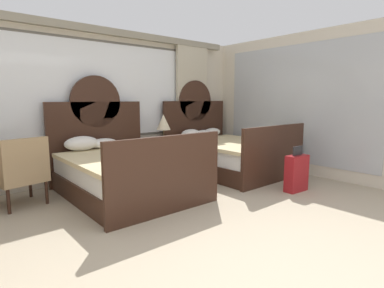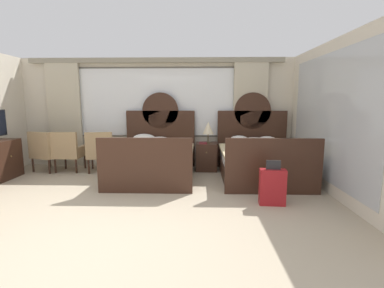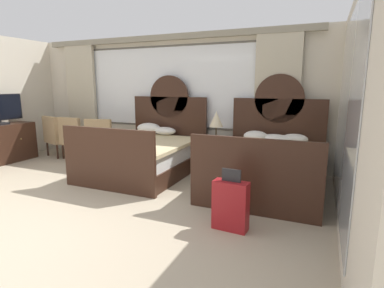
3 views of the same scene
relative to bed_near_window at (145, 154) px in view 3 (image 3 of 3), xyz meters
The scene contains 11 objects.
wall_back_window 1.55m from the bed_near_window, 94.85° to the left, with size 6.76×0.22×2.70m.
wall_right_mirror 3.64m from the bed_near_window, 18.78° to the right, with size 0.08×4.59×2.70m.
bed_near_window is the anchor object (origin of this frame).
bed_near_mirror 2.27m from the bed_near_window, ahead, with size 1.70×2.17×1.85m.
nightstand_between_beds 1.30m from the bed_near_window, 28.61° to the left, with size 0.50×0.52×0.66m.
table_lamp_on_nightstand 1.49m from the bed_near_window, 28.82° to the left, with size 0.27×0.27×0.51m.
book_on_nightstand 1.22m from the bed_near_window, 26.18° to the left, with size 0.18×0.26×0.03m.
armchair_by_window_left 1.40m from the bed_near_window, 163.19° to the left, with size 0.70×0.70×0.95m.
armchair_by_window_centre 2.13m from the bed_near_window, 169.16° to the left, with size 0.59×0.59×0.95m.
armchair_by_window_right 2.66m from the bed_near_window, behind, with size 0.74×0.74×0.95m.
suitcase_on_floor 2.68m from the bed_near_window, 37.20° to the right, with size 0.42×0.20×0.72m.
Camera 3 is at (3.13, -1.99, 1.65)m, focal length 28.63 mm.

